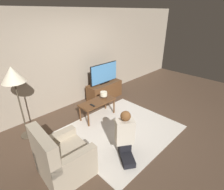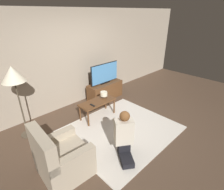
{
  "view_description": "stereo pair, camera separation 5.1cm",
  "coord_description": "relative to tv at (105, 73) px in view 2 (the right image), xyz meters",
  "views": [
    {
      "loc": [
        -2.5,
        -2.2,
        2.51
      ],
      "look_at": [
        0.18,
        0.48,
        0.68
      ],
      "focal_mm": 28.0,
      "sensor_mm": 36.0,
      "label": 1
    },
    {
      "loc": [
        -2.47,
        -2.23,
        2.51
      ],
      "look_at": [
        0.18,
        0.48,
        0.68
      ],
      "focal_mm": 28.0,
      "sensor_mm": 36.0,
      "label": 2
    }
  ],
  "objects": [
    {
      "name": "floor_lamp",
      "position": [
        -2.48,
        -0.16,
        0.54
      ],
      "size": [
        0.45,
        0.45,
        1.59
      ],
      "color": "#4C4233",
      "rests_on": "ground_plane"
    },
    {
      "name": "person_kneeling",
      "position": [
        -1.37,
        -2.04,
        -0.36
      ],
      "size": [
        0.66,
        0.82,
        0.94
      ],
      "rotation": [
        0.0,
        0.0,
        2.55
      ],
      "color": "black",
      "rests_on": "rug"
    },
    {
      "name": "coffee_table",
      "position": [
        -0.88,
        -0.69,
        -0.42
      ],
      "size": [
        0.94,
        0.41,
        0.46
      ],
      "color": "brown",
      "rests_on": "ground_plane"
    },
    {
      "name": "wall_back",
      "position": [
        -0.86,
        0.44,
        0.48
      ],
      "size": [
        10.0,
        0.06,
        2.6
      ],
      "color": "tan",
      "rests_on": "ground_plane"
    },
    {
      "name": "table_lamp",
      "position": [
        -0.63,
        -0.66,
        -0.26
      ],
      "size": [
        0.18,
        0.18,
        0.17
      ],
      "color": "#4C3823",
      "rests_on": "coffee_table"
    },
    {
      "name": "remote",
      "position": [
        -1.1,
        -0.78,
        -0.35
      ],
      "size": [
        0.04,
        0.15,
        0.02
      ],
      "color": "black",
      "rests_on": "coffee_table"
    },
    {
      "name": "armchair",
      "position": [
        -2.43,
        -1.63,
        -0.51
      ],
      "size": [
        0.8,
        0.82,
        0.96
      ],
      "rotation": [
        0.0,
        0.0,
        1.52
      ],
      "color": "#B7A88E",
      "rests_on": "ground_plane"
    },
    {
      "name": "tv",
      "position": [
        0.0,
        0.0,
        0.0
      ],
      "size": [
        1.01,
        0.08,
        0.61
      ],
      "color": "black",
      "rests_on": "tv_stand"
    },
    {
      "name": "rug",
      "position": [
        -0.86,
        -1.49,
        -0.82
      ],
      "size": [
        2.4,
        2.07,
        0.02
      ],
      "color": "silver",
      "rests_on": "ground_plane"
    },
    {
      "name": "tv_stand",
      "position": [
        0.0,
        -0.0,
        -0.57
      ],
      "size": [
        1.13,
        0.43,
        0.51
      ],
      "color": "brown",
      "rests_on": "ground_plane"
    },
    {
      "name": "ground_plane",
      "position": [
        -0.86,
        -1.49,
        -0.82
      ],
      "size": [
        10.0,
        10.0,
        0.0
      ],
      "primitive_type": "plane",
      "color": "brown"
    }
  ]
}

